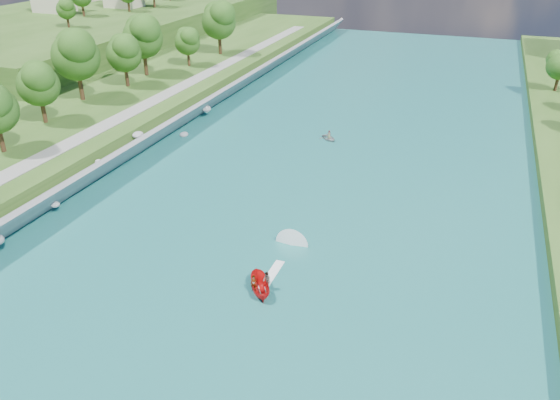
% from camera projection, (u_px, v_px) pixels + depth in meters
% --- Properties ---
extents(ground, '(260.00, 260.00, 0.00)m').
position_uv_depth(ground, '(215.00, 315.00, 47.18)').
color(ground, '#2D5119').
rests_on(ground, ground).
extents(river_water, '(55.00, 240.00, 0.10)m').
position_uv_depth(river_water, '(291.00, 212.00, 63.86)').
color(river_water, '#196262').
rests_on(river_water, ground).
extents(ridge_west, '(60.00, 120.00, 9.00)m').
position_uv_depth(ridge_west, '(98.00, 27.00, 149.91)').
color(ridge_west, '#2D5119').
rests_on(ridge_west, ground).
extents(riprap_bank, '(4.18, 236.00, 4.34)m').
position_uv_depth(riprap_bank, '(99.00, 170.00, 70.13)').
color(riprap_bank, slate).
rests_on(riprap_bank, ground).
extents(riverside_path, '(3.00, 200.00, 0.10)m').
position_uv_depth(riverside_path, '(60.00, 148.00, 72.29)').
color(riverside_path, gray).
rests_on(riverside_path, berm_west).
extents(motorboat, '(3.60, 18.91, 1.99)m').
position_uv_depth(motorboat, '(266.00, 277.00, 50.88)').
color(motorboat, red).
rests_on(motorboat, river_water).
extents(raft, '(3.77, 3.75, 1.49)m').
position_uv_depth(raft, '(329.00, 138.00, 84.58)').
color(raft, gray).
rests_on(raft, river_water).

